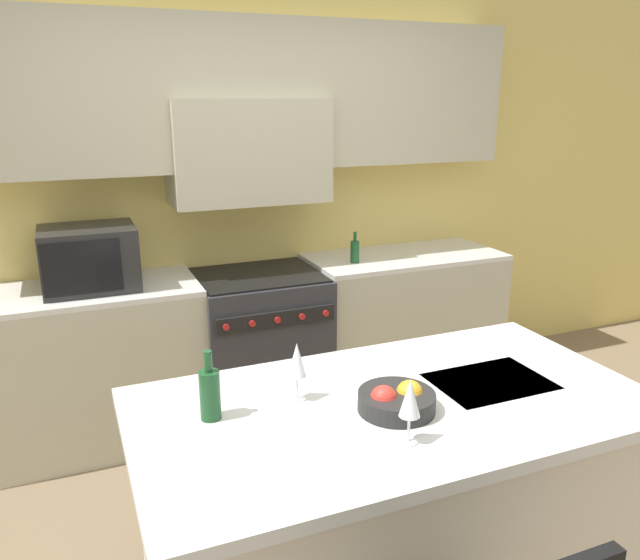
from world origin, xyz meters
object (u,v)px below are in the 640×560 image
object	(u,v)px
microwave	(89,258)
wine_bottle	(210,393)
range_stove	(260,345)
wine_glass_far	(297,361)
wine_glass_near	(410,400)
oil_bottle_on_counter	(355,251)
fruit_bowl	(397,400)

from	to	relation	value
microwave	wine_bottle	size ratio (longest dim) A/B	2.03
range_stove	wine_bottle	xyz separation A→B (m)	(-0.67, -1.63, 0.55)
range_stove	wine_glass_far	size ratio (longest dim) A/B	4.24
wine_glass_near	oil_bottle_on_counter	size ratio (longest dim) A/B	1.11
wine_glass_far	oil_bottle_on_counter	size ratio (longest dim) A/B	1.11
wine_bottle	wine_glass_near	world-z (taller)	wine_bottle
microwave	fruit_bowl	xyz separation A→B (m)	(0.89, -1.83, -0.16)
range_stove	wine_glass_near	bearing A→B (deg)	-93.64
microwave	wine_glass_far	distance (m)	1.74
range_stove	microwave	size ratio (longest dim) A/B	1.86
range_stove	fruit_bowl	bearing A→B (deg)	-91.86
wine_bottle	wine_glass_near	size ratio (longest dim) A/B	1.12
wine_glass_near	fruit_bowl	world-z (taller)	wine_glass_near
wine_glass_near	wine_bottle	bearing A→B (deg)	144.14
wine_bottle	fruit_bowl	xyz separation A→B (m)	(0.61, -0.19, -0.05)
wine_glass_near	fruit_bowl	bearing A→B (deg)	70.87
range_stove	microwave	xyz separation A→B (m)	(-0.95, 0.02, 0.65)
oil_bottle_on_counter	range_stove	bearing A→B (deg)	176.36
wine_glass_far	fruit_bowl	distance (m)	0.37
wine_bottle	oil_bottle_on_counter	world-z (taller)	wine_bottle
fruit_bowl	wine_glass_near	bearing A→B (deg)	-109.13
range_stove	oil_bottle_on_counter	bearing A→B (deg)	-3.64
fruit_bowl	oil_bottle_on_counter	distance (m)	1.91
wine_glass_near	oil_bottle_on_counter	xyz separation A→B (m)	(0.76, 1.97, -0.05)
wine_bottle	wine_glass_far	distance (m)	0.32
wine_bottle	microwave	bearing A→B (deg)	99.83
oil_bottle_on_counter	fruit_bowl	bearing A→B (deg)	-111.28
wine_glass_far	fruit_bowl	size ratio (longest dim) A/B	0.81
wine_glass_far	range_stove	bearing A→B (deg)	77.77
range_stove	wine_bottle	bearing A→B (deg)	-112.28
fruit_bowl	oil_bottle_on_counter	xyz separation A→B (m)	(0.69, 1.78, 0.06)
wine_glass_near	fruit_bowl	size ratio (longest dim) A/B	0.81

